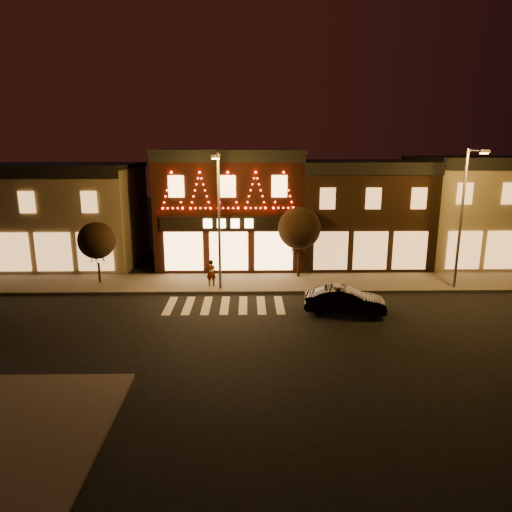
{
  "coord_description": "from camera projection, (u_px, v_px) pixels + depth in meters",
  "views": [
    {
      "loc": [
        1.28,
        -19.75,
        8.45
      ],
      "look_at": [
        1.71,
        4.0,
        2.78
      ],
      "focal_mm": 32.01,
      "sensor_mm": 36.0,
      "label": 1
    }
  ],
  "objects": [
    {
      "name": "building_right_b",
      "position": [
        477.0,
        209.0,
        34.17
      ],
      "size": [
        9.2,
        8.28,
        7.8
      ],
      "color": "brown",
      "rests_on": "ground"
    },
    {
      "name": "pedestrian",
      "position": [
        211.0,
        273.0,
        27.87
      ],
      "size": [
        0.64,
        0.46,
        1.66
      ],
      "primitive_type": "imported",
      "rotation": [
        0.0,
        0.0,
        3.03
      ],
      "color": "gray",
      "rests_on": "sidewalk_far"
    },
    {
      "name": "tree_right",
      "position": [
        299.0,
        228.0,
        29.37
      ],
      "size": [
        2.76,
        2.76,
        4.61
      ],
      "rotation": [
        0.0,
        0.0,
        -0.19
      ],
      "color": "black",
      "rests_on": "sidewalk_far"
    },
    {
      "name": "sidewalk_far",
      "position": [
        259.0,
        283.0,
        28.94
      ],
      "size": [
        44.0,
        4.0,
        0.15
      ],
      "primitive_type": "cube",
      "color": "#47423D",
      "rests_on": "ground"
    },
    {
      "name": "streetlamp_right",
      "position": [
        464.0,
        209.0,
        26.41
      ],
      "size": [
        0.53,
        1.89,
        8.26
      ],
      "rotation": [
        0.0,
        0.0,
        -0.06
      ],
      "color": "#59595E",
      "rests_on": "sidewalk_far"
    },
    {
      "name": "building_right_a",
      "position": [
        358.0,
        212.0,
        34.05
      ],
      "size": [
        9.2,
        8.28,
        7.5
      ],
      "color": "black",
      "rests_on": "ground"
    },
    {
      "name": "ground",
      "position": [
        221.0,
        334.0,
        21.15
      ],
      "size": [
        120.0,
        120.0,
        0.0
      ],
      "primitive_type": "plane",
      "color": "black",
      "rests_on": "ground"
    },
    {
      "name": "dark_sedan",
      "position": [
        345.0,
        300.0,
        23.74
      ],
      "size": [
        4.36,
        2.08,
        1.38
      ],
      "primitive_type": "imported",
      "rotation": [
        0.0,
        0.0,
        1.42
      ],
      "color": "black",
      "rests_on": "ground"
    },
    {
      "name": "building_left",
      "position": [
        55.0,
        214.0,
        33.67
      ],
      "size": [
        12.2,
        8.28,
        7.3
      ],
      "color": "brown",
      "rests_on": "ground"
    },
    {
      "name": "tree_left",
      "position": [
        97.0,
        241.0,
        28.19
      ],
      "size": [
        2.3,
        2.3,
        3.84
      ],
      "rotation": [
        0.0,
        0.0,
        0.13
      ],
      "color": "black",
      "rests_on": "sidewalk_far"
    },
    {
      "name": "streetlamp_mid",
      "position": [
        219.0,
        212.0,
        26.3
      ],
      "size": [
        0.5,
        1.82,
        7.98
      ],
      "rotation": [
        0.0,
        0.0,
        0.01
      ],
      "color": "#59595E",
      "rests_on": "sidewalk_far"
    },
    {
      "name": "building_pulp",
      "position": [
        230.0,
        207.0,
        33.77
      ],
      "size": [
        10.2,
        8.34,
        8.3
      ],
      "color": "black",
      "rests_on": "ground"
    }
  ]
}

